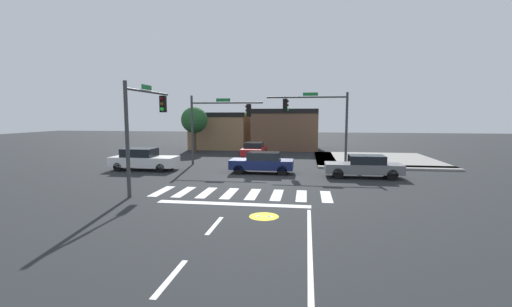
{
  "coord_description": "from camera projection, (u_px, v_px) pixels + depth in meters",
  "views": [
    {
      "loc": [
        3.15,
        -21.0,
        3.85
      ],
      "look_at": [
        0.07,
        0.08,
        1.51
      ],
      "focal_mm": 24.3,
      "sensor_mm": 36.0,
      "label": 1
    }
  ],
  "objects": [
    {
      "name": "curb_corner_northeast",
      "position": [
        369.0,
        160.0,
        29.56
      ],
      "size": [
        10.0,
        10.6,
        0.15
      ],
      "color": "gray",
      "rests_on": "ground_plane"
    },
    {
      "name": "storefront_row",
      "position": [
        256.0,
        130.0,
        40.33
      ],
      "size": [
        14.36,
        6.22,
        4.58
      ],
      "color": "#93704C",
      "rests_on": "ground_plane"
    },
    {
      "name": "traffic_signal_southwest",
      "position": [
        145.0,
        116.0,
        17.8
      ],
      "size": [
        0.32,
        4.92,
        5.44
      ],
      "rotation": [
        0.0,
        0.0,
        1.57
      ],
      "color": "#383A3D",
      "rests_on": "ground_plane"
    },
    {
      "name": "traffic_signal_northwest",
      "position": [
        218.0,
        118.0,
        26.72
      ],
      "size": [
        5.68,
        0.32,
        5.39
      ],
      "color": "#383A3D",
      "rests_on": "ground_plane"
    },
    {
      "name": "bike_detector_marking",
      "position": [
        264.0,
        216.0,
        13.26
      ],
      "size": [
        1.15,
        1.15,
        0.01
      ],
      "color": "yellow",
      "rests_on": "ground_plane"
    },
    {
      "name": "car_white",
      "position": [
        143.0,
        159.0,
        24.55
      ],
      "size": [
        4.6,
        1.89,
        1.54
      ],
      "color": "white",
      "rests_on": "ground_plane"
    },
    {
      "name": "roadside_tree",
      "position": [
        194.0,
        120.0,
        36.15
      ],
      "size": [
        2.74,
        2.74,
        4.77
      ],
      "color": "#4C3823",
      "rests_on": "ground_plane"
    },
    {
      "name": "car_red",
      "position": [
        254.0,
        150.0,
        32.26
      ],
      "size": [
        1.83,
        4.64,
        1.38
      ],
      "rotation": [
        0.0,
        0.0,
        -1.57
      ],
      "color": "red",
      "rests_on": "ground_plane"
    },
    {
      "name": "ground_plane",
      "position": [
        255.0,
        178.0,
        21.53
      ],
      "size": [
        120.0,
        120.0,
        0.0
      ],
      "primitive_type": "plane",
      "color": "#232628"
    },
    {
      "name": "car_navy",
      "position": [
        262.0,
        162.0,
        23.19
      ],
      "size": [
        4.2,
        1.72,
        1.42
      ],
      "color": "#141E4C",
      "rests_on": "ground_plane"
    },
    {
      "name": "traffic_signal_northeast",
      "position": [
        317.0,
        114.0,
        25.58
      ],
      "size": [
        5.99,
        0.32,
        5.54
      ],
      "rotation": [
        0.0,
        0.0,
        3.14
      ],
      "color": "#383A3D",
      "rests_on": "ground_plane"
    },
    {
      "name": "crosswalk_near",
      "position": [
        241.0,
        194.0,
        17.1
      ],
      "size": [
        8.77,
        2.45,
        0.01
      ],
      "color": "silver",
      "rests_on": "ground_plane"
    },
    {
      "name": "car_gray",
      "position": [
        364.0,
        166.0,
        21.55
      ],
      "size": [
        4.66,
        1.7,
        1.4
      ],
      "color": "slate",
      "rests_on": "ground_plane"
    },
    {
      "name": "lane_markings",
      "position": [
        230.0,
        256.0,
        9.54
      ],
      "size": [
        6.8,
        20.25,
        0.01
      ],
      "color": "white",
      "rests_on": "ground_plane"
    }
  ]
}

